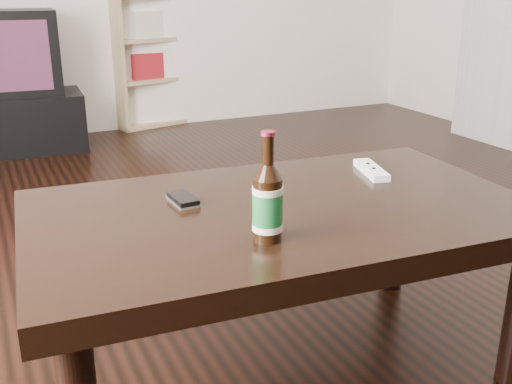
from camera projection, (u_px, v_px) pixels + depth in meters
name	position (u px, v px, depth m)	size (l,w,h in m)	color
floor	(335.00, 297.00, 2.23)	(5.00, 6.00, 0.01)	black
tv_stand	(10.00, 123.00, 4.08)	(0.97, 0.49, 0.39)	black
tv	(0.00, 53.00, 3.92)	(0.76, 0.50, 0.55)	black
bookshelf	(149.00, 35.00, 4.75)	(0.79, 0.51, 1.36)	tan
coffee_table	(282.00, 229.00, 1.67)	(1.43, 0.90, 0.52)	black
beer_bottle	(268.00, 203.00, 1.40)	(0.08, 0.08, 0.27)	black
phone	(183.00, 200.00, 1.67)	(0.07, 0.12, 0.02)	silver
remote	(371.00, 170.00, 1.93)	(0.10, 0.20, 0.02)	white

